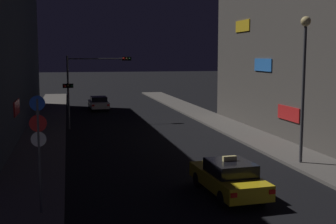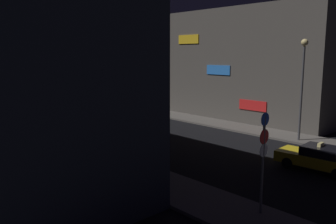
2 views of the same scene
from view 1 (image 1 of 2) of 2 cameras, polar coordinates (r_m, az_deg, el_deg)
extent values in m
cube|color=#5B5651|center=(36.58, -15.26, -1.71)|extent=(2.95, 59.37, 0.16)
cube|color=#5B5651|center=(38.55, 6.01, -1.05)|extent=(2.95, 59.37, 0.16)
cube|color=red|center=(29.28, -18.81, 0.55)|extent=(0.08, 2.80, 0.90)
cube|color=#514C47|center=(35.19, 19.55, 6.45)|extent=(9.92, 20.00, 10.75)
cube|color=red|center=(29.45, 15.17, -0.17)|extent=(0.08, 2.80, 0.90)
cube|color=#337FE5|center=(32.81, 12.07, 5.93)|extent=(0.08, 2.80, 0.90)
cube|color=yellow|center=(36.56, 9.53, 10.82)|extent=(0.08, 2.80, 0.90)
cube|color=yellow|center=(18.29, 7.70, -8.60)|extent=(2.04, 4.49, 0.60)
cube|color=black|center=(17.97, 7.98, -7.07)|extent=(1.69, 2.07, 0.50)
cube|color=red|center=(16.03, 8.43, -10.53)|extent=(0.24, 0.07, 0.16)
cube|color=red|center=(16.68, 13.20, -9.93)|extent=(0.24, 0.07, 0.16)
cylinder|color=black|center=(19.30, 3.84, -8.63)|extent=(0.26, 0.65, 0.64)
cylinder|color=black|center=(19.89, 8.23, -8.21)|extent=(0.26, 0.65, 0.64)
cylinder|color=black|center=(16.88, 7.03, -11.01)|extent=(0.26, 0.65, 0.64)
cylinder|color=black|center=(17.54, 11.93, -10.41)|extent=(0.26, 0.65, 0.64)
cube|color=#F4E08C|center=(17.98, 7.87, -5.92)|extent=(0.57, 0.21, 0.20)
cube|color=silver|center=(46.78, -8.89, 1.02)|extent=(1.96, 4.46, 0.60)
cube|color=black|center=(46.52, -8.88, 1.67)|extent=(1.66, 2.04, 0.50)
cube|color=red|center=(44.50, -9.55, 0.82)|extent=(0.24, 0.07, 0.16)
cube|color=red|center=(44.66, -7.64, 0.88)|extent=(0.24, 0.07, 0.16)
cylinder|color=black|center=(48.09, -10.00, 0.80)|extent=(0.24, 0.65, 0.64)
cylinder|color=black|center=(48.25, -8.11, 0.86)|extent=(0.24, 0.65, 0.64)
cylinder|color=black|center=(45.39, -9.71, 0.43)|extent=(0.24, 0.65, 0.64)
cylinder|color=black|center=(45.55, -7.70, 0.50)|extent=(0.24, 0.65, 0.64)
cylinder|color=#47474C|center=(38.01, -12.68, 2.82)|extent=(0.16, 0.16, 5.60)
cylinder|color=#47474C|center=(37.99, -9.04, 6.75)|extent=(4.92, 0.10, 0.10)
cube|color=black|center=(38.23, -5.33, 6.81)|extent=(0.80, 0.28, 0.32)
sphere|color=red|center=(38.03, -5.67, 6.81)|extent=(0.20, 0.20, 0.20)
sphere|color=#3F2D0C|center=(38.06, -5.30, 6.81)|extent=(0.20, 0.20, 0.20)
sphere|color=#0C3319|center=(38.09, -4.93, 6.82)|extent=(0.20, 0.20, 0.20)
cylinder|color=#47474C|center=(34.70, -12.62, 0.75)|extent=(0.16, 0.16, 3.58)
cube|color=black|center=(34.57, -12.69, 3.29)|extent=(0.80, 0.28, 0.32)
sphere|color=red|center=(34.40, -13.10, 3.26)|extent=(0.20, 0.20, 0.20)
sphere|color=#3F2D0C|center=(34.40, -12.69, 3.27)|extent=(0.20, 0.20, 0.20)
sphere|color=#0C3319|center=(34.40, -12.27, 3.29)|extent=(0.20, 0.20, 0.20)
cylinder|color=#47474C|center=(15.95, -16.16, -5.50)|extent=(0.10, 0.10, 3.99)
cylinder|color=blue|center=(15.64, -16.40, 1.08)|extent=(0.52, 0.03, 0.52)
cylinder|color=red|center=(15.73, -16.31, -1.41)|extent=(0.59, 0.03, 0.59)
cylinder|color=white|center=(15.81, -16.24, -3.37)|extent=(0.52, 0.03, 0.52)
cylinder|color=#47474C|center=(23.43, 16.90, 2.01)|extent=(0.16, 0.16, 6.87)
sphere|color=#F4D88C|center=(23.41, 17.24, 11.03)|extent=(0.50, 0.50, 0.50)
camera|label=2|loc=(15.26, -69.50, 5.89)|focal=37.19mm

